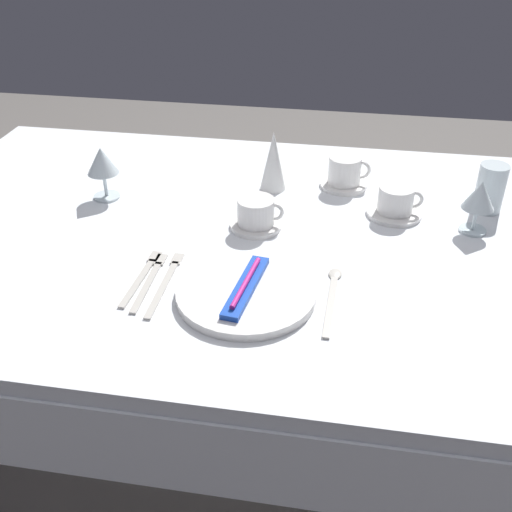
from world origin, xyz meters
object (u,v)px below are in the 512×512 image
at_px(toothbrush_package, 246,286).
at_px(fork_inner, 150,279).
at_px(spoon_soup, 332,293).
at_px(wine_glass_left, 102,163).
at_px(coffee_cup_right, 345,170).
at_px(drink_tumbler, 490,188).
at_px(fork_outer, 166,281).
at_px(wine_glass_centre, 480,198).
at_px(fork_salad, 142,276).
at_px(coffee_cup_left, 256,211).
at_px(napkin_folded, 273,161).
at_px(coffee_cup_far, 396,199).
at_px(dinner_plate, 246,293).

distance_m(toothbrush_package, fork_inner, 0.21).
xyz_separation_m(spoon_soup, wine_glass_left, (-0.60, 0.32, 0.09)).
bearing_deg(spoon_soup, coffee_cup_right, 89.91).
height_order(coffee_cup_right, drink_tumbler, drink_tumbler).
bearing_deg(fork_outer, wine_glass_centre, 26.29).
bearing_deg(fork_inner, wine_glass_centre, 25.05).
bearing_deg(fork_salad, coffee_cup_left, 50.51).
bearing_deg(wine_glass_left, toothbrush_package, -40.13).
xyz_separation_m(toothbrush_package, coffee_cup_left, (-0.03, 0.28, 0.02)).
relative_size(fork_inner, coffee_cup_right, 1.90).
height_order(toothbrush_package, drink_tumbler, drink_tumbler).
relative_size(toothbrush_package, drink_tumbler, 1.76).
height_order(coffee_cup_left, drink_tumbler, drink_tumbler).
height_order(toothbrush_package, napkin_folded, napkin_folded).
bearing_deg(coffee_cup_far, fork_outer, -141.68).
bearing_deg(spoon_soup, fork_outer, -177.09).
relative_size(fork_inner, fork_salad, 1.02).
height_order(wine_glass_left, napkin_folded, napkin_folded).
height_order(spoon_soup, wine_glass_left, wine_glass_left).
height_order(coffee_cup_far, napkin_folded, napkin_folded).
bearing_deg(dinner_plate, toothbrush_package, 180.00).
bearing_deg(coffee_cup_far, toothbrush_package, -127.26).
xyz_separation_m(spoon_soup, napkin_folded, (-0.18, 0.45, 0.08)).
xyz_separation_m(toothbrush_package, fork_outer, (-0.17, 0.02, -0.02)).
distance_m(coffee_cup_left, coffee_cup_far, 0.34).
relative_size(coffee_cup_left, wine_glass_left, 0.80).
xyz_separation_m(dinner_plate, napkin_folded, (-0.02, 0.49, 0.07)).
bearing_deg(dinner_plate, coffee_cup_right, 72.32).
distance_m(wine_glass_centre, wine_glass_left, 0.91).
relative_size(toothbrush_package, coffee_cup_left, 1.94).
distance_m(fork_inner, coffee_cup_left, 0.31).
bearing_deg(spoon_soup, wine_glass_left, 151.57).
relative_size(fork_outer, coffee_cup_left, 2.10).
height_order(coffee_cup_left, napkin_folded, napkin_folded).
bearing_deg(drink_tumbler, toothbrush_package, -138.97).
relative_size(fork_inner, spoon_soup, 0.91).
bearing_deg(drink_tumbler, fork_inner, -149.31).
bearing_deg(drink_tumbler, fork_salad, -150.62).
distance_m(coffee_cup_far, napkin_folded, 0.33).
bearing_deg(fork_salad, napkin_folded, 65.24).
xyz_separation_m(fork_inner, fork_salad, (-0.02, 0.01, 0.00)).
xyz_separation_m(coffee_cup_far, napkin_folded, (-0.31, 0.09, 0.04)).
bearing_deg(wine_glass_left, fork_inner, -56.40).
bearing_deg(fork_outer, napkin_folded, 71.62).
bearing_deg(wine_glass_left, fork_outer, -52.73).
relative_size(fork_salad, coffee_cup_left, 1.88).
bearing_deg(fork_inner, coffee_cup_right, 53.64).
bearing_deg(fork_salad, wine_glass_centre, 23.68).
bearing_deg(wine_glass_centre, spoon_soup, -135.51).
relative_size(coffee_cup_left, drink_tumbler, 0.91).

